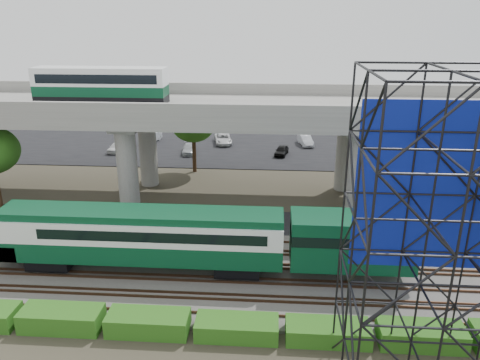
{
  "coord_description": "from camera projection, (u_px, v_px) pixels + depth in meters",
  "views": [
    {
      "loc": [
        2.71,
        -25.89,
        16.99
      ],
      "look_at": [
        0.44,
        6.0,
        5.55
      ],
      "focal_mm": 35.0,
      "sensor_mm": 36.0,
      "label": 1
    }
  ],
  "objects": [
    {
      "name": "hedge_strip",
      "position": [
        237.0,
        327.0,
        25.93
      ],
      "size": [
        34.6,
        1.8,
        1.2
      ],
      "color": "#245513",
      "rests_on": "ground"
    },
    {
      "name": "parked_cars",
      "position": [
        254.0,
        144.0,
        61.86
      ],
      "size": [
        36.33,
        9.52,
        1.31
      ],
      "color": "silver",
      "rests_on": "parking_lot"
    },
    {
      "name": "parking_lot",
      "position": [
        252.0,
        148.0,
        62.14
      ],
      "size": [
        90.0,
        18.0,
        0.08
      ],
      "primitive_type": "cube",
      "color": "black",
      "rests_on": "ground"
    },
    {
      "name": "service_road",
      "position": [
        239.0,
        223.0,
        40.07
      ],
      "size": [
        90.0,
        5.0,
        0.08
      ],
      "primitive_type": "cube",
      "color": "black",
      "rests_on": "ground"
    },
    {
      "name": "harbor_water",
      "position": [
        258.0,
        115.0,
        82.81
      ],
      "size": [
        140.0,
        40.0,
        0.03
      ],
      "primitive_type": "cube",
      "color": "slate",
      "rests_on": "ground"
    },
    {
      "name": "commuter_train",
      "position": [
        173.0,
        236.0,
        31.39
      ],
      "size": [
        29.3,
        3.06,
        4.3
      ],
      "color": "black",
      "rests_on": "rail_tracks"
    },
    {
      "name": "overpass",
      "position": [
        233.0,
        115.0,
        42.55
      ],
      "size": [
        80.0,
        12.0,
        12.4
      ],
      "color": "#9E9B93",
      "rests_on": "ground"
    },
    {
      "name": "suv",
      "position": [
        167.0,
        216.0,
        39.84
      ],
      "size": [
        4.72,
        2.93,
        1.22
      ],
      "primitive_type": "imported",
      "rotation": [
        0.0,
        0.0,
        1.35
      ],
      "color": "black",
      "rests_on": "service_road"
    },
    {
      "name": "scaffold_tower",
      "position": [
        461.0,
        255.0,
        19.49
      ],
      "size": [
        9.36,
        6.36,
        15.0
      ],
      "color": "black",
      "rests_on": "ground"
    },
    {
      "name": "trees",
      "position": [
        193.0,
        142.0,
        43.84
      ],
      "size": [
        40.94,
        16.94,
        7.69
      ],
      "color": "#382314",
      "rests_on": "ground"
    },
    {
      "name": "ballast_bed",
      "position": [
        229.0,
        274.0,
        32.07
      ],
      "size": [
        90.0,
        12.0,
        0.2
      ],
      "primitive_type": "cube",
      "color": "slate",
      "rests_on": "ground"
    },
    {
      "name": "rail_tracks",
      "position": [
        229.0,
        272.0,
        32.01
      ],
      "size": [
        90.0,
        9.52,
        0.16
      ],
      "color": "#472D1E",
      "rests_on": "ballast_bed"
    },
    {
      "name": "ground",
      "position": [
        227.0,
        292.0,
        30.22
      ],
      "size": [
        140.0,
        140.0,
        0.0
      ],
      "primitive_type": "plane",
      "color": "#474233",
      "rests_on": "ground"
    }
  ]
}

